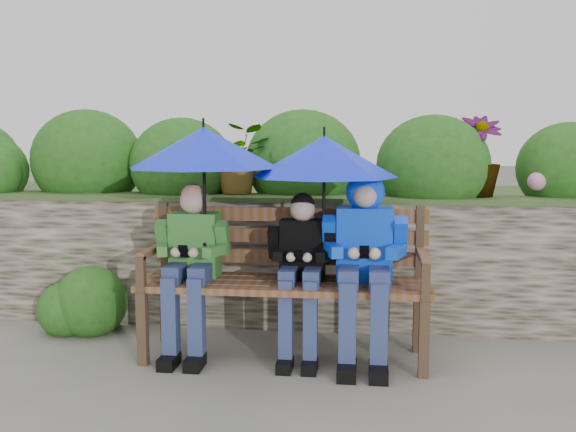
# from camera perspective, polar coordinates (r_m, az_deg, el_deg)

# --- Properties ---
(ground) EXTENTS (60.00, 60.00, 0.00)m
(ground) POSITION_cam_1_polar(r_m,az_deg,el_deg) (4.49, -0.16, -12.28)
(ground) COLOR #626156
(ground) RESTS_ON ground
(garden_backdrop) EXTENTS (8.00, 2.88, 1.79)m
(garden_backdrop) POSITION_cam_1_polar(r_m,az_deg,el_deg) (5.87, 1.95, -1.25)
(garden_backdrop) COLOR #312A23
(garden_backdrop) RESTS_ON ground
(park_bench) EXTENTS (1.93, 0.57, 1.02)m
(park_bench) POSITION_cam_1_polar(r_m,az_deg,el_deg) (4.37, -0.18, -4.91)
(park_bench) COLOR #412F1F
(park_bench) RESTS_ON ground
(boy_left) EXTENTS (0.49, 0.57, 1.17)m
(boy_left) POSITION_cam_1_polar(r_m,az_deg,el_deg) (4.39, -8.61, -3.77)
(boy_left) COLOR #36672A
(boy_left) RESTS_ON ground
(boy_middle) EXTENTS (0.45, 0.52, 1.12)m
(boy_middle) POSITION_cam_1_polar(r_m,az_deg,el_deg) (4.26, 1.18, -4.34)
(boy_middle) COLOR black
(boy_middle) RESTS_ON ground
(boy_right) EXTENTS (0.55, 0.67, 1.25)m
(boy_right) POSITION_cam_1_polar(r_m,az_deg,el_deg) (4.22, 6.81, -3.05)
(boy_right) COLOR #1829CA
(boy_right) RESTS_ON ground
(umbrella_left) EXTENTS (1.03, 1.03, 0.87)m
(umbrella_left) POSITION_cam_1_polar(r_m,az_deg,el_deg) (4.31, -7.50, 6.03)
(umbrella_left) COLOR #0D22EF
(umbrella_left) RESTS_ON ground
(umbrella_right) EXTENTS (0.97, 0.97, 0.79)m
(umbrella_right) POSITION_cam_1_polar(r_m,az_deg,el_deg) (4.23, 3.23, 5.29)
(umbrella_right) COLOR #0D22EF
(umbrella_right) RESTS_ON ground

